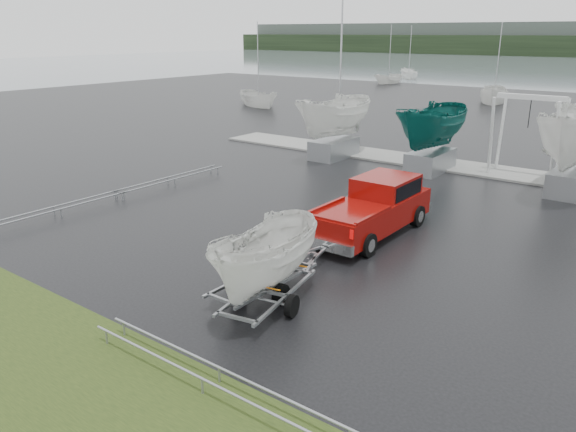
{
  "coord_description": "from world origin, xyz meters",
  "views": [
    {
      "loc": [
        11.3,
        -16.5,
        7.06
      ],
      "look_at": [
        0.57,
        -2.31,
        1.2
      ],
      "focal_mm": 35.0,
      "sensor_mm": 36.0,
      "label": 1
    }
  ],
  "objects": [
    {
      "name": "mast_rack_0",
      "position": [
        -9.0,
        1.0,
        0.35
      ],
      "size": [
        0.56,
        6.5,
        0.06
      ],
      "rotation": [
        0.0,
        0.0,
        1.57
      ],
      "color": "#96999E",
      "rests_on": "ground"
    },
    {
      "name": "moored_boat_6",
      "position": [
        -28.44,
        67.65,
        0.01
      ],
      "size": [
        3.26,
        3.28,
        11.07
      ],
      "rotation": [
        0.0,
        0.0,
        3.77
      ],
      "color": "silver",
      "rests_on": "ground"
    },
    {
      "name": "trailer_hitched",
      "position": [
        2.07,
        -5.47,
        2.37
      ],
      "size": [
        1.78,
        3.6,
        4.35
      ],
      "rotation": [
        0.0,
        0.0,
        0.0
      ],
      "color": "#96999E",
      "rests_on": "ground"
    },
    {
      "name": "moored_boat_1",
      "position": [
        -7.37,
        43.82,
        0.0
      ],
      "size": [
        3.33,
        3.38,
        11.6
      ],
      "rotation": [
        0.0,
        0.0,
        0.26
      ],
      "color": "silver",
      "rests_on": "ground"
    },
    {
      "name": "mast_rack_2",
      "position": [
        4.0,
        -9.5,
        0.35
      ],
      "size": [
        7.0,
        0.56,
        0.06
      ],
      "color": "#96999E",
      "rests_on": "ground"
    },
    {
      "name": "trailer_parked",
      "position": [
        2.68,
        -5.98,
        2.81
      ],
      "size": [
        2.08,
        3.76,
        5.18
      ],
      "rotation": [
        0.0,
        0.0,
        0.19
      ],
      "color": "#96999E",
      "rests_on": "ground"
    },
    {
      "name": "dock",
      "position": [
        0.0,
        13.0,
        0.05
      ],
      "size": [
        30.0,
        3.0,
        0.12
      ],
      "primitive_type": "cube",
      "color": "gray",
      "rests_on": "ground"
    },
    {
      "name": "grass_verge",
      "position": [
        0.0,
        -11.0,
        0.0
      ],
      "size": [
        40.0,
        40.0,
        0.0
      ],
      "primitive_type": "plane",
      "color": "#243313",
      "rests_on": "ground"
    },
    {
      "name": "moored_boat_4",
      "position": [
        -26.76,
        57.64,
        0.01
      ],
      "size": [
        2.5,
        2.55,
        10.94
      ],
      "rotation": [
        0.0,
        0.0,
        6.15
      ],
      "color": "silver",
      "rests_on": "ground"
    },
    {
      "name": "pickup_truck",
      "position": [
        2.07,
        1.01,
        1.03
      ],
      "size": [
        2.21,
        5.96,
        1.98
      ],
      "rotation": [
        0.0,
        0.0,
        0.0
      ],
      "color": "maroon",
      "rests_on": "ground"
    },
    {
      "name": "keelboat_0",
      "position": [
        -6.12,
        11.0,
        3.98
      ],
      "size": [
        2.5,
        3.2,
        10.67
      ],
      "color": "#96999E",
      "rests_on": "ground"
    },
    {
      "name": "keelboat_1",
      "position": [
        -0.22,
        11.2,
        3.88
      ],
      "size": [
        2.44,
        3.2,
        7.6
      ],
      "color": "#96999E",
      "rests_on": "ground"
    },
    {
      "name": "mast_rack_1",
      "position": [
        -9.0,
        -5.0,
        0.35
      ],
      "size": [
        0.56,
        6.5,
        0.06
      ],
      "rotation": [
        0.0,
        0.0,
        1.57
      ],
      "color": "#96999E",
      "rests_on": "ground"
    },
    {
      "name": "moored_boat_0",
      "position": [
        -25.19,
        26.88,
        0.0
      ],
      "size": [
        3.37,
        3.34,
        11.28
      ],
      "rotation": [
        0.0,
        0.0,
        1.11
      ],
      "color": "silver",
      "rests_on": "ground"
    },
    {
      "name": "boat_hoist",
      "position": [
        4.0,
        13.0,
        2.67
      ],
      "size": [
        3.3,
        2.18,
        4.12
      ],
      "color": "silver",
      "rests_on": "ground"
    },
    {
      "name": "ground_plane",
      "position": [
        0.0,
        0.0,
        0.0
      ],
      "size": [
        120.0,
        120.0,
        0.0
      ],
      "primitive_type": "plane",
      "color": "black",
      "rests_on": "ground"
    }
  ]
}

